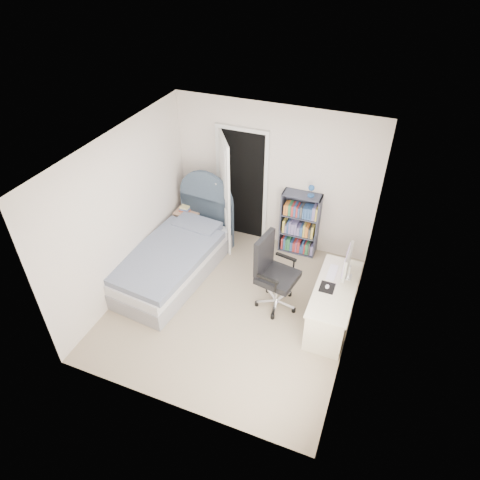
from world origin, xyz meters
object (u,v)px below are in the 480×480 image
at_px(bed, 176,257).
at_px(nightstand, 189,216).
at_px(floor_lamp, 217,218).
at_px(office_chair, 272,269).
at_px(desk, 333,303).
at_px(bookcase, 300,226).

bearing_deg(bed, nightstand, 104.77).
distance_m(floor_lamp, office_chair, 1.77).
bearing_deg(floor_lamp, office_chair, -38.83).
bearing_deg(nightstand, desk, -21.96).
xyz_separation_m(floor_lamp, bookcase, (1.41, 0.28, 0.01)).
bearing_deg(desk, nightstand, 158.04).
distance_m(bookcase, desk, 1.69).
bearing_deg(nightstand, office_chair, -30.00).
xyz_separation_m(floor_lamp, office_chair, (1.37, -1.10, 0.15)).
height_order(bed, nightstand, bed).
xyz_separation_m(floor_lamp, desk, (2.30, -1.14, -0.14)).
distance_m(nightstand, office_chair, 2.23).
bearing_deg(office_chair, bookcase, 88.28).
bearing_deg(floor_lamp, bed, -105.46).
relative_size(desk, office_chair, 1.14).
xyz_separation_m(nightstand, bookcase, (1.96, 0.28, 0.10)).
distance_m(bed, bookcase, 2.14).
bearing_deg(office_chair, floor_lamp, 141.17).
relative_size(bed, desk, 1.72).
height_order(bookcase, office_chair, bookcase).
relative_size(floor_lamp, bookcase, 0.92).
bearing_deg(floor_lamp, nightstand, 179.65).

